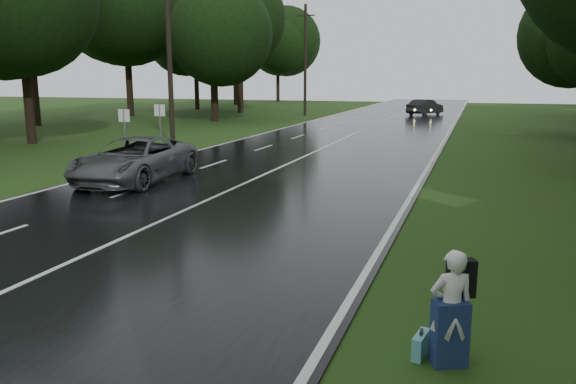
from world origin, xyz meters
name	(u,v)px	position (x,y,z in m)	size (l,w,h in m)	color
ground	(26,284)	(0.00, 0.00, 0.00)	(160.00, 160.00, 0.00)	#213F12
road	(318,150)	(0.00, 20.00, 0.02)	(12.00, 140.00, 0.04)	black
lane_center	(318,150)	(0.00, 20.00, 0.04)	(0.12, 140.00, 0.01)	silver
grey_car	(135,160)	(-3.84, 9.39, 0.83)	(2.61, 5.66, 1.57)	#4B4E50
far_car	(425,107)	(2.63, 49.61, 0.80)	(1.61, 4.61, 1.52)	black
hitchhiker	(451,312)	(7.49, -0.59, 0.73)	(0.68, 0.66, 1.57)	silver
suitcase	(421,345)	(7.12, -0.50, 0.16)	(0.13, 0.46, 0.33)	#539CA1
utility_pole_mid	(173,144)	(-8.50, 20.14, 0.00)	(1.80, 0.28, 9.89)	black
utility_pole_far	(305,115)	(-8.50, 45.69, 0.00)	(1.80, 0.28, 10.47)	black
road_sign_a	(127,161)	(-7.20, 13.76, 0.00)	(0.56, 0.10, 2.32)	white
road_sign_b	(162,153)	(-7.20, 16.74, 0.00)	(0.58, 0.10, 2.40)	white
tree_left_d	(32,144)	(-16.24, 17.92, 0.00)	(8.97, 8.97, 14.02)	black
tree_left_e	(215,121)	(-13.65, 36.23, 0.00)	(7.62, 7.62, 11.90)	black
tree_left_f	(241,112)	(-16.36, 48.06, 0.00)	(11.22, 11.22, 17.53)	black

